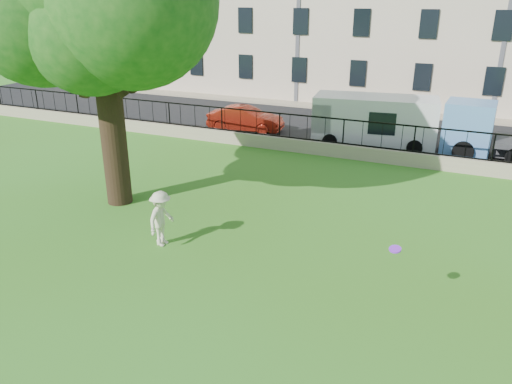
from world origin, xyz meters
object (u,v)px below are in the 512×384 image
at_px(man, 161,219).
at_px(red_sedan, 245,119).
at_px(white_van, 374,121).
at_px(frisbee, 395,249).

xyz_separation_m(man, red_sedan, (-3.37, 12.73, -0.17)).
bearing_deg(man, white_van, -15.52).
xyz_separation_m(frisbee, white_van, (-3.16, 13.21, -0.31)).
bearing_deg(red_sedan, white_van, -96.67).
relative_size(red_sedan, white_van, 0.70).
height_order(man, frisbee, man).
relative_size(man, frisbee, 6.03).
distance_m(red_sedan, white_van, 6.74).
bearing_deg(frisbee, white_van, 103.43).
bearing_deg(white_van, red_sedan, 172.11).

